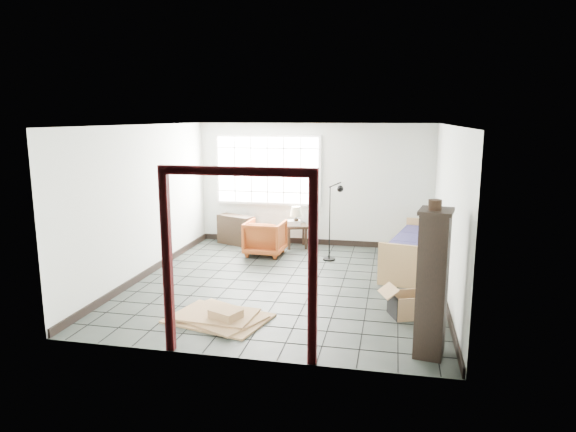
% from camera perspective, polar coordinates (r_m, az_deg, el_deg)
% --- Properties ---
extents(ground, '(5.50, 5.50, 0.00)m').
position_cam_1_polar(ground, '(8.62, -0.06, -7.49)').
color(ground, black).
rests_on(ground, ground).
extents(room_shell, '(5.02, 5.52, 2.61)m').
position_cam_1_polar(room_shell, '(8.27, -0.03, 3.68)').
color(room_shell, silver).
rests_on(room_shell, ground).
extents(window_panel, '(2.32, 0.08, 1.52)m').
position_cam_1_polar(window_panel, '(11.09, -2.27, 5.12)').
color(window_panel, silver).
rests_on(window_panel, ground).
extents(doorway_trim, '(1.80, 0.08, 2.20)m').
position_cam_1_polar(doorway_trim, '(5.72, -5.64, -2.72)').
color(doorway_trim, '#3E0E10').
rests_on(doorway_trim, ground).
extents(futon_sofa, '(1.37, 2.49, 1.05)m').
position_cam_1_polar(futon_sofa, '(9.59, 14.70, -3.58)').
color(futon_sofa, '#8A603E').
rests_on(futon_sofa, ground).
extents(armchair, '(0.77, 0.73, 0.76)m').
position_cam_1_polar(armchair, '(10.28, -2.55, -2.23)').
color(armchair, brown).
rests_on(armchair, ground).
extents(side_table, '(0.56, 0.56, 0.48)m').
position_cam_1_polar(side_table, '(10.84, 0.94, -1.44)').
color(side_table, black).
rests_on(side_table, ground).
extents(table_lamp, '(0.33, 0.33, 0.41)m').
position_cam_1_polar(table_lamp, '(10.69, 0.90, 0.40)').
color(table_lamp, black).
rests_on(table_lamp, side_table).
extents(projector, '(0.33, 0.28, 0.10)m').
position_cam_1_polar(projector, '(10.77, 0.61, -0.78)').
color(projector, silver).
rests_on(projector, side_table).
extents(floor_lamp, '(0.41, 0.34, 1.54)m').
position_cam_1_polar(floor_lamp, '(9.74, 5.18, -0.34)').
color(floor_lamp, black).
rests_on(floor_lamp, ground).
extents(console_shelf, '(0.87, 0.60, 0.63)m').
position_cam_1_polar(console_shelf, '(11.18, -5.81, -1.54)').
color(console_shelf, black).
rests_on(console_shelf, ground).
extents(tall_shelf, '(0.44, 0.52, 1.72)m').
position_cam_1_polar(tall_shelf, '(6.11, 15.76, -7.10)').
color(tall_shelf, black).
rests_on(tall_shelf, ground).
extents(pot, '(0.16, 0.16, 0.11)m').
position_cam_1_polar(pot, '(5.88, 16.02, 1.22)').
color(pot, black).
rests_on(pot, tall_shelf).
extents(open_box, '(0.88, 0.65, 0.45)m').
position_cam_1_polar(open_box, '(7.42, 13.29, -9.56)').
color(open_box, olive).
rests_on(open_box, ground).
extents(cardboard_pile, '(1.49, 1.26, 0.19)m').
position_cam_1_polar(cardboard_pile, '(7.19, -7.61, -11.00)').
color(cardboard_pile, olive).
rests_on(cardboard_pile, ground).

